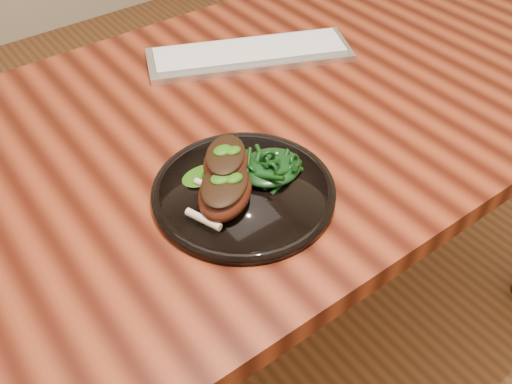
# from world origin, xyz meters

# --- Properties ---
(desk) EXTENTS (1.60, 0.80, 0.75)m
(desk) POSITION_xyz_m (0.00, 0.00, 0.67)
(desk) COLOR #360E06
(desk) RESTS_ON ground
(plate) EXTENTS (0.28, 0.28, 0.02)m
(plate) POSITION_xyz_m (-0.12, -0.17, 0.76)
(plate) COLOR black
(plate) RESTS_ON desk
(lamb_chop_front) EXTENTS (0.14, 0.13, 0.05)m
(lamb_chop_front) POSITION_xyz_m (-0.16, -0.18, 0.79)
(lamb_chop_front) COLOR #48190D
(lamb_chop_front) RESTS_ON plate
(lamb_chop_back) EXTENTS (0.12, 0.12, 0.05)m
(lamb_chop_back) POSITION_xyz_m (-0.13, -0.14, 0.81)
(lamb_chop_back) COLOR #48190D
(lamb_chop_back) RESTS_ON plate
(herb_smear) EXTENTS (0.07, 0.05, 0.00)m
(herb_smear) POSITION_xyz_m (-0.16, -0.11, 0.77)
(herb_smear) COLOR #164507
(herb_smear) RESTS_ON plate
(greens_heap) EXTENTS (0.10, 0.09, 0.04)m
(greens_heap) POSITION_xyz_m (-0.07, -0.17, 0.78)
(greens_heap) COLOR black
(greens_heap) RESTS_ON plate
(keyboard) EXTENTS (0.43, 0.28, 0.02)m
(keyboard) POSITION_xyz_m (0.13, 0.15, 0.76)
(keyboard) COLOR silver
(keyboard) RESTS_ON desk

